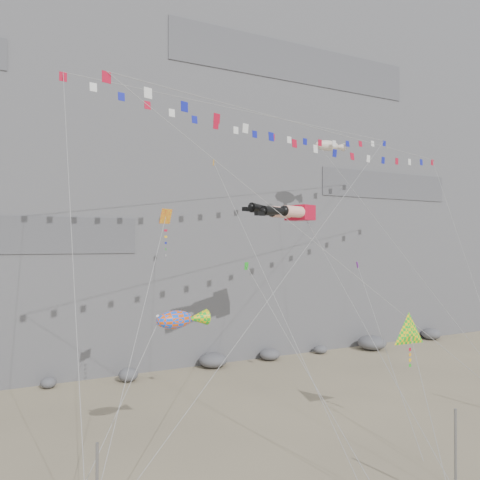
# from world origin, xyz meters

# --- Properties ---
(ground) EXTENTS (120.00, 120.00, 0.00)m
(ground) POSITION_xyz_m (0.00, 0.00, 0.00)
(ground) COLOR gray
(ground) RESTS_ON ground
(cliff) EXTENTS (80.00, 28.00, 50.00)m
(cliff) POSITION_xyz_m (0.00, 32.00, 25.00)
(cliff) COLOR slate
(cliff) RESTS_ON ground
(talus_boulders) EXTENTS (60.00, 3.00, 1.20)m
(talus_boulders) POSITION_xyz_m (0.00, 17.00, 0.60)
(talus_boulders) COLOR slate
(talus_boulders) RESTS_ON ground
(anchor_pole_center) EXTENTS (0.12, 0.12, 4.21)m
(anchor_pole_center) POSITION_xyz_m (0.37, -8.61, 2.11)
(anchor_pole_center) COLOR gray
(anchor_pole_center) RESTS_ON ground
(legs_kite) EXTENTS (6.56, 17.07, 21.01)m
(legs_kite) POSITION_xyz_m (1.41, 6.74, 13.65)
(legs_kite) COLOR red
(legs_kite) RESTS_ON ground
(flag_banner_upper) EXTENTS (30.99, 17.33, 30.25)m
(flag_banner_upper) POSITION_xyz_m (1.35, 9.95, 21.57)
(flag_banner_upper) COLOR red
(flag_banner_upper) RESTS_ON ground
(flag_banner_lower) EXTENTS (32.35, 11.54, 23.28)m
(flag_banner_lower) POSITION_xyz_m (3.41, 4.58, 19.38)
(flag_banner_lower) COLOR red
(flag_banner_lower) RESTS_ON ground
(harlequin_kite) EXTENTS (6.78, 9.62, 16.51)m
(harlequin_kite) POSITION_xyz_m (-8.72, 3.57, 12.84)
(harlequin_kite) COLOR red
(harlequin_kite) RESTS_ON ground
(fish_windsock) EXTENTS (7.57, 4.50, 10.12)m
(fish_windsock) POSITION_xyz_m (-9.39, -0.06, 7.48)
(fish_windsock) COLOR #ED520C
(fish_windsock) RESTS_ON ground
(delta_kite) EXTENTS (4.43, 5.46, 8.38)m
(delta_kite) POSITION_xyz_m (4.77, -1.91, 5.90)
(delta_kite) COLOR yellow
(delta_kite) RESTS_ON ground
(blimp_windsock) EXTENTS (6.63, 16.11, 25.85)m
(blimp_windsock) POSITION_xyz_m (9.36, 12.26, 20.28)
(blimp_windsock) COLOR beige
(blimp_windsock) RESTS_ON ground
(small_kite_a) EXTENTS (1.63, 15.24, 22.58)m
(small_kite_a) POSITION_xyz_m (-3.55, 8.07, 16.64)
(small_kite_a) COLOR orange
(small_kite_a) RESTS_ON ground
(small_kite_b) EXTENTS (4.37, 10.10, 14.10)m
(small_kite_b) POSITION_xyz_m (6.14, 4.31, 9.55)
(small_kite_b) COLOR purple
(small_kite_b) RESTS_ON ground
(small_kite_c) EXTENTS (2.32, 10.13, 13.84)m
(small_kite_c) POSITION_xyz_m (-3.74, 2.75, 9.73)
(small_kite_c) COLOR green
(small_kite_c) RESTS_ON ground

